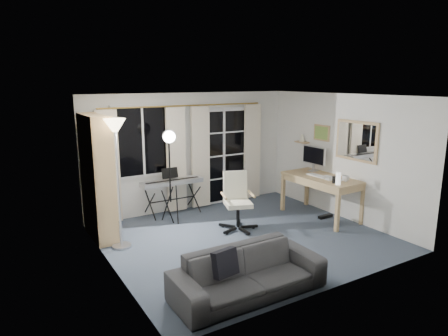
{
  "coord_description": "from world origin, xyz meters",
  "views": [
    {
      "loc": [
        -3.6,
        -5.32,
        2.64
      ],
      "look_at": [
        -0.2,
        0.35,
        1.18
      ],
      "focal_mm": 32.0,
      "sensor_mm": 36.0,
      "label": 1
    }
  ],
  "objects_px": {
    "studio_light": "(169,147)",
    "monitor": "(314,156)",
    "bookshelf": "(96,181)",
    "keyboard_piano": "(172,183)",
    "office_chair": "(236,195)",
    "torchiere_lamp": "(116,145)",
    "mug": "(346,178)",
    "sofa": "(248,266)",
    "desk": "(322,182)"
  },
  "relations": [
    {
      "from": "studio_light",
      "to": "office_chair",
      "type": "distance_m",
      "value": 1.49
    },
    {
      "from": "bookshelf",
      "to": "keyboard_piano",
      "type": "relative_size",
      "value": 1.71
    },
    {
      "from": "monitor",
      "to": "keyboard_piano",
      "type": "bearing_deg",
      "value": 155.12
    },
    {
      "from": "mug",
      "to": "torchiere_lamp",
      "type": "bearing_deg",
      "value": 164.54
    },
    {
      "from": "bookshelf",
      "to": "keyboard_piano",
      "type": "distance_m",
      "value": 1.63
    },
    {
      "from": "keyboard_piano",
      "to": "mug",
      "type": "xyz_separation_m",
      "value": [
        2.56,
        -2.07,
        0.21
      ]
    },
    {
      "from": "bookshelf",
      "to": "monitor",
      "type": "bearing_deg",
      "value": -10.45
    },
    {
      "from": "mug",
      "to": "monitor",
      "type": "bearing_deg",
      "value": 84.22
    },
    {
      "from": "office_chair",
      "to": "monitor",
      "type": "xyz_separation_m",
      "value": [
        1.93,
        0.09,
        0.52
      ]
    },
    {
      "from": "sofa",
      "to": "monitor",
      "type": "bearing_deg",
      "value": 35.14
    },
    {
      "from": "keyboard_piano",
      "to": "studio_light",
      "type": "distance_m",
      "value": 0.9
    },
    {
      "from": "torchiere_lamp",
      "to": "office_chair",
      "type": "distance_m",
      "value": 2.33
    },
    {
      "from": "bookshelf",
      "to": "torchiere_lamp",
      "type": "distance_m",
      "value": 0.91
    },
    {
      "from": "keyboard_piano",
      "to": "sofa",
      "type": "height_order",
      "value": "keyboard_piano"
    },
    {
      "from": "torchiere_lamp",
      "to": "office_chair",
      "type": "relative_size",
      "value": 1.99
    },
    {
      "from": "desk",
      "to": "office_chair",
      "type": "bearing_deg",
      "value": 166.06
    },
    {
      "from": "torchiere_lamp",
      "to": "bookshelf",
      "type": "bearing_deg",
      "value": 109.81
    },
    {
      "from": "studio_light",
      "to": "mug",
      "type": "bearing_deg",
      "value": -12.55
    },
    {
      "from": "bookshelf",
      "to": "desk",
      "type": "distance_m",
      "value": 4.18
    },
    {
      "from": "bookshelf",
      "to": "sofa",
      "type": "bearing_deg",
      "value": -69.08
    },
    {
      "from": "torchiere_lamp",
      "to": "desk",
      "type": "relative_size",
      "value": 1.33
    },
    {
      "from": "bookshelf",
      "to": "office_chair",
      "type": "distance_m",
      "value": 2.44
    },
    {
      "from": "monitor",
      "to": "sofa",
      "type": "relative_size",
      "value": 0.3
    },
    {
      "from": "studio_light",
      "to": "monitor",
      "type": "bearing_deg",
      "value": 4.45
    },
    {
      "from": "torchiere_lamp",
      "to": "monitor",
      "type": "xyz_separation_m",
      "value": [
        4.0,
        -0.13,
        -0.54
      ]
    },
    {
      "from": "keyboard_piano",
      "to": "office_chair",
      "type": "height_order",
      "value": "office_chair"
    },
    {
      "from": "torchiere_lamp",
      "to": "mug",
      "type": "bearing_deg",
      "value": -15.46
    },
    {
      "from": "desk",
      "to": "sofa",
      "type": "height_order",
      "value": "desk"
    },
    {
      "from": "bookshelf",
      "to": "studio_light",
      "type": "bearing_deg",
      "value": -0.35
    },
    {
      "from": "sofa",
      "to": "desk",
      "type": "bearing_deg",
      "value": 30.7
    },
    {
      "from": "monitor",
      "to": "mug",
      "type": "height_order",
      "value": "monitor"
    },
    {
      "from": "torchiere_lamp",
      "to": "office_chair",
      "type": "bearing_deg",
      "value": -5.95
    },
    {
      "from": "mug",
      "to": "sofa",
      "type": "xyz_separation_m",
      "value": [
        -2.97,
        -1.18,
        -0.5
      ]
    },
    {
      "from": "mug",
      "to": "studio_light",
      "type": "bearing_deg",
      "value": 148.92
    },
    {
      "from": "keyboard_piano",
      "to": "monitor",
      "type": "distance_m",
      "value": 2.92
    },
    {
      "from": "bookshelf",
      "to": "studio_light",
      "type": "distance_m",
      "value": 1.41
    },
    {
      "from": "mug",
      "to": "sofa",
      "type": "distance_m",
      "value": 3.24
    },
    {
      "from": "desk",
      "to": "keyboard_piano",
      "type": "bearing_deg",
      "value": 145.44
    },
    {
      "from": "keyboard_piano",
      "to": "studio_light",
      "type": "bearing_deg",
      "value": -117.09
    },
    {
      "from": "torchiere_lamp",
      "to": "sofa",
      "type": "xyz_separation_m",
      "value": [
        0.93,
        -2.26,
        -1.28
      ]
    },
    {
      "from": "bookshelf",
      "to": "mug",
      "type": "height_order",
      "value": "bookshelf"
    },
    {
      "from": "office_chair",
      "to": "studio_light",
      "type": "bearing_deg",
      "value": 158.25
    },
    {
      "from": "bookshelf",
      "to": "office_chair",
      "type": "relative_size",
      "value": 2.02
    },
    {
      "from": "bookshelf",
      "to": "office_chair",
      "type": "xyz_separation_m",
      "value": [
        2.28,
        -0.79,
        -0.39
      ]
    },
    {
      "from": "bookshelf",
      "to": "monitor",
      "type": "relative_size",
      "value": 3.56
    },
    {
      "from": "office_chair",
      "to": "monitor",
      "type": "height_order",
      "value": "monitor"
    },
    {
      "from": "torchiere_lamp",
      "to": "keyboard_piano",
      "type": "distance_m",
      "value": 1.94
    },
    {
      "from": "bookshelf",
      "to": "keyboard_piano",
      "type": "xyz_separation_m",
      "value": [
        1.54,
        0.41,
        -0.32
      ]
    },
    {
      "from": "torchiere_lamp",
      "to": "monitor",
      "type": "height_order",
      "value": "torchiere_lamp"
    },
    {
      "from": "keyboard_piano",
      "to": "studio_light",
      "type": "relative_size",
      "value": 0.68
    }
  ]
}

